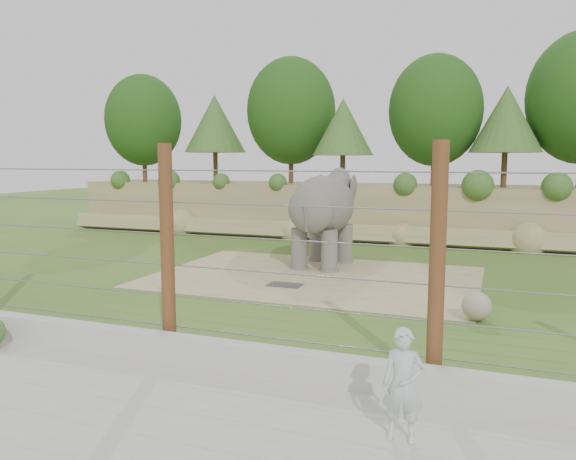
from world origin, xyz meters
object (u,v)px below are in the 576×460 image
(stone_ball, at_px, (477,306))
(barrier_fence, at_px, (167,249))
(zookeeper, at_px, (403,385))
(elephant, at_px, (323,219))

(stone_ball, distance_m, barrier_fence, 7.11)
(barrier_fence, relative_size, zookeeper, 13.39)
(elephant, relative_size, zookeeper, 2.69)
(elephant, relative_size, stone_ball, 6.07)
(barrier_fence, height_order, zookeeper, barrier_fence)
(stone_ball, xyz_separation_m, zookeeper, (-0.69, -6.14, 0.41))
(elephant, height_order, stone_ball, elephant)
(barrier_fence, bearing_deg, zookeeper, -21.99)
(elephant, xyz_separation_m, barrier_fence, (-0.21, -9.36, 0.35))
(elephant, height_order, barrier_fence, barrier_fence)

